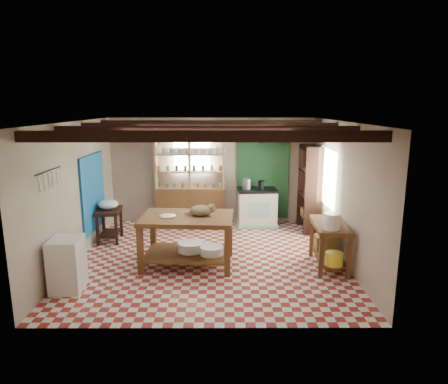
{
  "coord_description": "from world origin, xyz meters",
  "views": [
    {
      "loc": [
        0.25,
        -7.28,
        2.89
      ],
      "look_at": [
        0.28,
        0.3,
        1.24
      ],
      "focal_mm": 32.0,
      "sensor_mm": 36.0,
      "label": 1
    }
  ],
  "objects_px": {
    "prep_table": "(110,225)",
    "right_counter": "(329,245)",
    "white_cabinet": "(67,264)",
    "cat": "(201,210)",
    "stove": "(257,207)",
    "work_table": "(188,241)"
  },
  "relations": [
    {
      "from": "prep_table",
      "to": "white_cabinet",
      "type": "relative_size",
      "value": 0.84
    },
    {
      "from": "stove",
      "to": "prep_table",
      "type": "bearing_deg",
      "value": -164.36
    },
    {
      "from": "prep_table",
      "to": "right_counter",
      "type": "distance_m",
      "value": 4.61
    },
    {
      "from": "work_table",
      "to": "right_counter",
      "type": "bearing_deg",
      "value": 1.05
    },
    {
      "from": "work_table",
      "to": "cat",
      "type": "bearing_deg",
      "value": 11.31
    },
    {
      "from": "right_counter",
      "to": "cat",
      "type": "bearing_deg",
      "value": -179.73
    },
    {
      "from": "work_table",
      "to": "white_cabinet",
      "type": "height_order",
      "value": "work_table"
    },
    {
      "from": "stove",
      "to": "cat",
      "type": "xyz_separation_m",
      "value": [
        -1.22,
        -2.45,
        0.57
      ]
    },
    {
      "from": "work_table",
      "to": "stove",
      "type": "relative_size",
      "value": 1.76
    },
    {
      "from": "prep_table",
      "to": "cat",
      "type": "bearing_deg",
      "value": -36.9
    },
    {
      "from": "work_table",
      "to": "cat",
      "type": "distance_m",
      "value": 0.62
    },
    {
      "from": "prep_table",
      "to": "cat",
      "type": "relative_size",
      "value": 1.69
    },
    {
      "from": "prep_table",
      "to": "right_counter",
      "type": "relative_size",
      "value": 0.62
    },
    {
      "from": "prep_table",
      "to": "work_table",
      "type": "bearing_deg",
      "value": -41.1
    },
    {
      "from": "stove",
      "to": "right_counter",
      "type": "xyz_separation_m",
      "value": [
        1.1,
        -2.59,
        -0.05
      ]
    },
    {
      "from": "work_table",
      "to": "stove",
      "type": "bearing_deg",
      "value": 62.72
    },
    {
      "from": "stove",
      "to": "white_cabinet",
      "type": "xyz_separation_m",
      "value": [
        -3.3,
        -3.49,
        -0.03
      ]
    },
    {
      "from": "white_cabinet",
      "to": "cat",
      "type": "relative_size",
      "value": 2.02
    },
    {
      "from": "right_counter",
      "to": "stove",
      "type": "bearing_deg",
      "value": 116.71
    },
    {
      "from": "right_counter",
      "to": "cat",
      "type": "height_order",
      "value": "cat"
    },
    {
      "from": "white_cabinet",
      "to": "cat",
      "type": "distance_m",
      "value": 2.4
    },
    {
      "from": "work_table",
      "to": "prep_table",
      "type": "distance_m",
      "value": 2.25
    }
  ]
}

